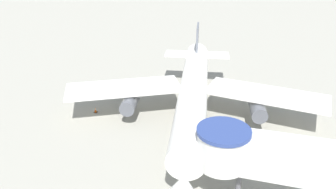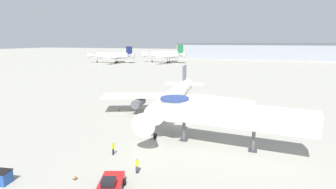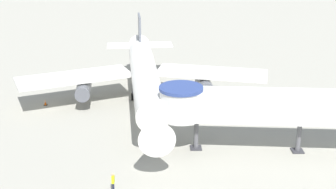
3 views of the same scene
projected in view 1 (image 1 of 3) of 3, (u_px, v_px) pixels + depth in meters
ground_plane at (201, 144)px, 33.60m from camera, size 800.00×800.00×0.00m
main_airplane at (193, 95)px, 35.88m from camera, size 30.64×31.96×8.64m
jet_bridge at (319, 164)px, 23.21m from camera, size 20.57×4.95×6.24m
traffic_cone_port_wing at (95, 110)px, 39.82m from camera, size 0.41×0.41×0.68m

